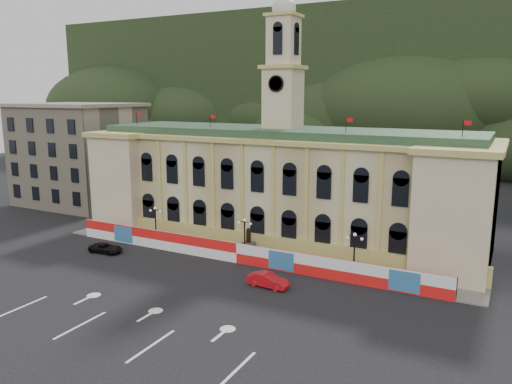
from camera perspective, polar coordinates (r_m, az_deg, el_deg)
The scene contains 13 objects.
ground at distance 50.02m, azimuth -11.03°, elevation -12.97°, with size 260.00×260.00×0.00m, color black.
lane_markings at distance 46.63m, azimuth -15.00°, elevation -15.01°, with size 26.00×10.00×0.02m, color white, non-canonical shape.
hill_ridge at distance 159.92m, azimuth 17.59°, elevation 10.37°, with size 230.00×80.00×64.00m.
city_hall at distance 70.41m, azimuth 2.89°, elevation 0.98°, with size 56.20×17.60×37.10m.
side_building_left at distance 98.49m, azimuth -19.61°, elevation 4.14°, with size 21.00×17.00×18.60m.
hoarding_fence at distance 61.15m, azimuth -2.13°, elevation -6.97°, with size 50.00×0.44×2.50m.
pavement at distance 63.76m, azimuth -0.96°, elevation -7.31°, with size 56.00×5.50×0.16m, color slate.
statue at distance 63.63m, azimuth -0.85°, elevation -6.30°, with size 1.40×1.40×3.72m.
lamp_left at distance 69.90m, azimuth -11.40°, elevation -3.31°, with size 1.96×0.44×5.15m.
lamp_center at distance 62.25m, azimuth -1.30°, elevation -4.88°, with size 1.96×0.44×5.15m.
lamp_right at distance 57.06m, azimuth 11.17°, elevation -6.61°, with size 1.96×0.44×5.15m.
red_sedan at distance 53.99m, azimuth 1.37°, elevation -10.04°, with size 4.65×1.80×1.51m, color red.
black_suv at distance 67.93m, azimuth -16.79°, elevation -6.14°, with size 4.67×2.47×1.25m, color black.
Camera 1 is at (29.11, -35.26, 20.28)m, focal length 35.00 mm.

